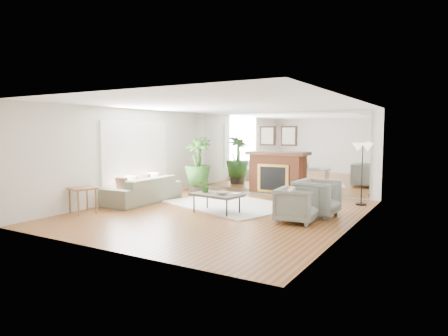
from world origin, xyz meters
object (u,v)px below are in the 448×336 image
Objects in this scene: sofa at (143,190)px; armchair_back at (317,198)px; armchair_front at (297,205)px; fireplace at (275,172)px; potted_ficus at (198,163)px; side_table at (83,192)px; floor_lamp at (363,152)px; coffee_table at (216,195)px.

armchair_back is at bearing 96.24° from sofa.
armchair_front reaches higher than sofa.
fireplace is 2.28× the size of armchair_back.
armchair_front is at bearing -29.71° from potted_ficus.
side_table is at bearing 104.44° from armchair_front.
armchair_front is at bearing -60.37° from fireplace.
armchair_back reaches higher than side_table.
side_table is 6.90m from floor_lamp.
coffee_table is at bearing 115.43° from armchair_back.
potted_ficus is (-2.10, -1.07, 0.26)m from fireplace.
armchair_back is 0.85m from armchair_front.
armchair_front is at bearing 19.44° from side_table.
fireplace reaches higher than floor_lamp.
coffee_table is 3.08m from side_table.
potted_ficus reaches higher than armchair_back.
armchair_back is at bearing 23.12° from coffee_table.
armchair_back is (4.54, 0.64, 0.07)m from sofa.
side_table is at bearing 119.61° from armchair_back.
floor_lamp reaches higher than side_table.
fireplace is 3.88m from armchair_front.
armchair_front is 0.47× the size of potted_ficus.
fireplace is 1.68× the size of coffee_table.
floor_lamp is at bearing 46.34° from coffee_table.
potted_ficus is at bearing 73.14° from armchair_back.
floor_lamp is (5.11, 2.53, 1.02)m from sofa.
sofa is 1.35× the size of potted_ficus.
side_table is 3.96m from potted_ficus.
potted_ficus is (-2.10, 2.34, 0.49)m from coffee_table.
fireplace is at bearing 61.95° from side_table.
coffee_table is 1.92× the size of side_table.
coffee_table is 2.27m from armchair_back.
side_table is (-4.56, -1.61, 0.14)m from armchair_front.
potted_ficus is 4.80m from floor_lamp.
fireplace is 1.29× the size of floor_lamp.
fireplace reaches higher than coffee_table.
armchair_front is 0.50× the size of floor_lamp.
potted_ficus is (0.55, 3.90, 0.41)m from side_table.
side_table is at bearing -8.14° from sofa.
fireplace is 4.02m from sofa.
fireplace is 3.29m from armchair_back.
armchair_back is 1.41× the size of side_table.
fireplace reaches higher than potted_ficus.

